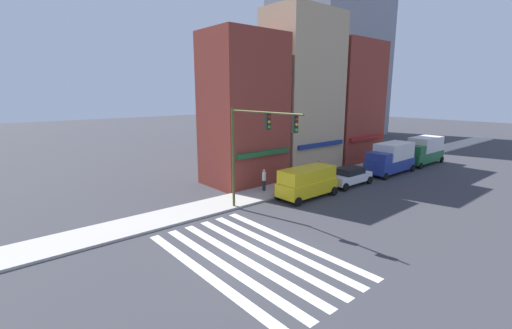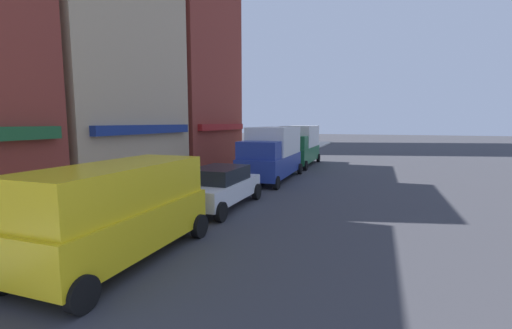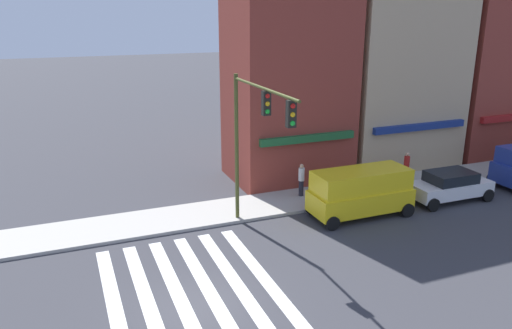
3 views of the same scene
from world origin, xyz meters
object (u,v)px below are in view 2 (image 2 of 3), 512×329
Objects in this scene: box_truck_blue at (272,152)px; box_truck_green at (299,145)px; sedan_white at (220,186)px; pedestrian_red_jacket at (149,178)px; van_yellow at (118,208)px.

box_truck_green is at bearing -0.94° from box_truck_blue.
sedan_white is 2.49× the size of pedestrian_red_jacket.
box_truck_blue is (6.93, -0.00, 0.75)m from sedan_white.
box_truck_blue is 1.01× the size of box_truck_green.
van_yellow is 1.14× the size of sedan_white.
van_yellow is 5.75m from pedestrian_red_jacket.
van_yellow reaches higher than sedan_white.
box_truck_green is 14.91m from pedestrian_red_jacket.
box_truck_blue is 7.13m from box_truck_green.
box_truck_blue reaches higher than sedan_white.
box_truck_blue and box_truck_green have the same top height.
pedestrian_red_jacket is at bearing 101.33° from sedan_white.
box_truck_green is at bearing -0.32° from van_yellow.
box_truck_green is 3.50× the size of pedestrian_red_jacket.
van_yellow is at bearing -179.59° from sedan_white.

